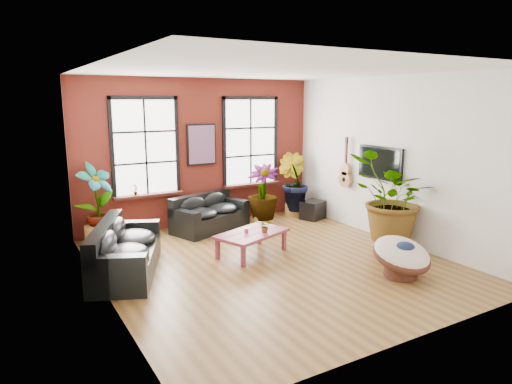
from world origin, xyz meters
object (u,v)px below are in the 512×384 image
Objects in this scene: coffee_table at (252,235)px; sofa_left at (123,251)px; papasan_chair at (402,256)px; sofa_back at (209,214)px.

sofa_left is at bearing 153.42° from coffee_table.
papasan_chair is at bearing -98.53° from sofa_left.
sofa_back is at bearing 69.73° from coffee_table.
sofa_back is 2.04m from coffee_table.
coffee_table is at bearing -72.59° from sofa_left.
sofa_left is at bearing -163.49° from sofa_back.
papasan_chair is at bearing -88.91° from sofa_back.
sofa_left reaches higher than coffee_table.
sofa_left is (-2.43, -1.78, 0.03)m from sofa_back.
sofa_left is 2.36× the size of papasan_chair.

